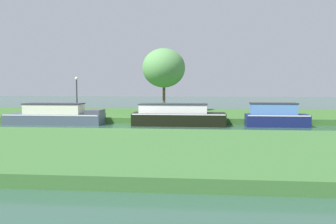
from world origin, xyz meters
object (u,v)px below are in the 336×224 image
willow_tree_left (164,68)px  mooring_post_near (257,112)px  lamp_post (77,91)px  black_barge (177,116)px  slate_narrowboat (56,115)px  navy_cruiser (276,116)px  mooring_post_far (152,114)px

willow_tree_left → mooring_post_near: bearing=-41.1°
lamp_post → black_barge: bearing=-15.2°
black_barge → mooring_post_near: size_ratio=6.96×
slate_narrowboat → black_barge: bearing=0.0°
lamp_post → mooring_post_near: size_ratio=3.27×
slate_narrowboat → lamp_post: bearing=69.8°
mooring_post_near → navy_cruiser: bearing=-51.1°
slate_narrowboat → willow_tree_left: (6.75, 7.54, 3.60)m
black_barge → slate_narrowboat: black_barge is taller
slate_narrowboat → mooring_post_near: bearing=5.1°
mooring_post_far → lamp_post: bearing=171.8°
navy_cruiser → mooring_post_near: size_ratio=4.50×
slate_narrowboat → navy_cruiser: size_ratio=1.68×
black_barge → willow_tree_left: 8.52m
black_barge → mooring_post_near: 5.61m
willow_tree_left → mooring_post_far: bearing=-91.2°
slate_narrowboat → navy_cruiser: (14.97, 0.00, 0.07)m
black_barge → mooring_post_far: 2.25m
lamp_post → navy_cruiser: bearing=-8.4°
willow_tree_left → mooring_post_far: willow_tree_left is taller
black_barge → lamp_post: lamp_post is taller
lamp_post → mooring_post_far: bearing=-8.2°
slate_narrowboat → navy_cruiser: bearing=0.0°
lamp_post → mooring_post_near: bearing=-3.7°
willow_tree_left → mooring_post_far: 7.22m
navy_cruiser → lamp_post: (-14.20, 2.09, 1.57)m
navy_cruiser → mooring_post_far: 8.44m
lamp_post → mooring_post_far: (5.85, -0.84, -1.58)m
willow_tree_left → black_barge: bearing=-77.0°
navy_cruiser → mooring_post_near: (-1.01, 1.25, 0.17)m
mooring_post_near → slate_narrowboat: bearing=-174.9°
slate_narrowboat → lamp_post: size_ratio=2.32×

